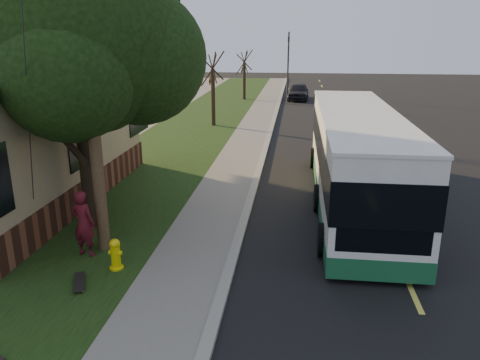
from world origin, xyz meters
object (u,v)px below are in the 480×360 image
utility_pole (87,63)px  distant_car (298,91)px  leafy_tree (81,38)px  bare_tree_near (213,90)px  transit_bus (355,155)px  skateboard_main (79,282)px  bare_tree_far (244,76)px  fire_hydrant (116,254)px  skateboarder (84,223)px  traffic_signal (288,59)px

utility_pole → distant_car: size_ratio=2.22×
leafy_tree → bare_tree_near: (0.67, 15.35, -3.02)m
transit_bus → skateboard_main: size_ratio=12.36×
bare_tree_far → transit_bus: (6.32, -24.59, -0.41)m
bare_tree_near → distant_car: 13.75m
fire_hydrant → leafy_tree: bearing=120.7°
leafy_tree → fire_hydrant: bearing=-59.3°
fire_hydrant → bare_tree_far: bearing=90.8°
bare_tree_far → transit_bus: 25.39m
bare_tree_near → distant_car: (5.00, 12.73, -1.46)m
skateboarder → distant_car: 30.56m
transit_bus → distant_car: transit_bus is taller
skateboarder → skateboard_main: 1.67m
leafy_tree → distant_car: size_ratio=1.91×
bare_tree_far → skateboarder: bare_tree_far is taller
skateboarder → bare_tree_far: bearing=-78.9°
bare_tree_near → distant_car: size_ratio=1.06×
bare_tree_near → skateboard_main: size_ratio=4.83×
traffic_signal → skateboard_main: bearing=-95.9°
utility_pole → leafy_tree: size_ratio=1.16×
fire_hydrant → utility_pole: 4.37m
skateboard_main → distant_car: size_ratio=0.22×
traffic_signal → transit_bus: (2.82, -28.59, -1.57)m
utility_pole → bare_tree_far: (0.31, 29.01, -2.63)m
bare_tree_near → skateboard_main: (0.37, -18.81, -2.02)m
traffic_signal → skateboarder: traffic_signal is taller
utility_pole → traffic_signal: (3.81, 33.01, -1.47)m
fire_hydrant → skateboard_main: bearing=-123.0°
traffic_signal → skateboard_main: size_ratio=6.17×
leafy_tree → bare_tree_far: (1.17, 27.35, -3.16)m
leafy_tree → distant_car: 28.99m
leafy_tree → traffic_signal: bearing=81.5°
leafy_tree → bare_tree_near: leafy_tree is taller
leafy_tree → distant_car: bearing=78.6°
bare_tree_near → traffic_signal: (4.00, 16.00, 1.01)m
utility_pole → transit_bus: 8.52m
leafy_tree → transit_bus: size_ratio=0.71×
fire_hydrant → distant_car: (4.10, 30.73, 0.26)m
leafy_tree → transit_bus: leafy_tree is taller
traffic_signal → distant_car: traffic_signal is taller
fire_hydrant → traffic_signal: size_ratio=0.13×
utility_pole → bare_tree_near: 17.19m
fire_hydrant → bare_tree_near: 18.10m
fire_hydrant → skateboard_main: (-0.53, -0.81, -0.30)m
utility_pole → skateboard_main: utility_pole is taller
skateboard_main → transit_bus: bearing=44.0°
distant_car → utility_pole: bearing=-96.2°
utility_pole → skateboard_main: (0.18, -1.80, -4.50)m
utility_pole → skateboard_main: bearing=-84.3°
skateboarder → leafy_tree: bearing=-62.0°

